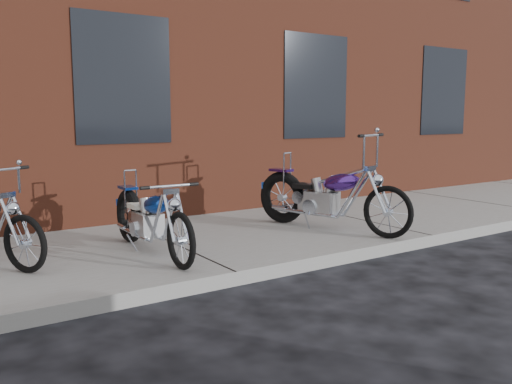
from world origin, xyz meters
TOP-DOWN VIEW (x-y plane):
  - ground at (0.00, 0.00)m, footprint 120.00×120.00m
  - sidewalk at (0.00, 1.50)m, footprint 22.00×3.00m
  - building_brick at (0.00, 8.00)m, footprint 22.00×10.00m
  - chopper_purple at (2.10, 1.04)m, footprint 0.90×2.26m
  - chopper_blue at (-0.41, 1.16)m, footprint 0.50×2.06m

SIDE VIEW (x-z plane):
  - ground at x=0.00m, z-range 0.00..0.00m
  - sidewalk at x=0.00m, z-range 0.00..0.15m
  - chopper_blue at x=-0.41m, z-range 0.07..0.97m
  - chopper_purple at x=2.10m, z-range -0.08..1.23m
  - building_brick at x=0.00m, z-range 0.00..8.00m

